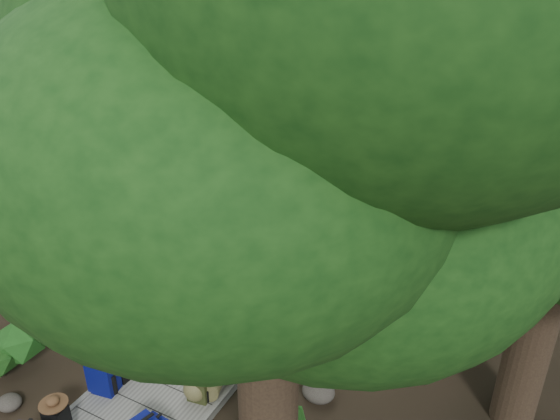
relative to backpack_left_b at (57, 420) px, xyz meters
The scene contains 38 objects.
ground 4.08m from the backpack_left_b, 79.85° to the left, with size 120.00×120.00×0.00m, color #312418.
sand_beach 20.01m from the backpack_left_b, 87.95° to the left, with size 40.00×22.00×0.02m, color tan.
water_bay 42.66m from the backpack_left_b, 137.18° to the left, with size 50.00×60.00×0.02m, color #294355.
distant_hill 65.17m from the backpack_left_b, 127.07° to the left, with size 32.00×16.00×12.00m, color black.
boardwalk 5.06m from the backpack_left_b, 81.85° to the left, with size 2.00×12.00×0.12m, color gray.
backpack_left_b is the anchor object (origin of this frame).
backpack_left_c 0.98m from the backpack_left_b, 94.04° to the left, with size 0.43×0.31×0.79m, color #080669, non-canonical shape.
backpack_left_d 1.96m from the backpack_left_b, 91.32° to the left, with size 0.34×0.24×0.52m, color #080669, non-canonical shape.
backpack_right_d 2.04m from the backpack_left_b, 47.97° to the left, with size 0.33×0.23×0.50m, color #323D1A, non-canonical shape.
duffel_right_khaki 2.29m from the backpack_left_b, 51.66° to the left, with size 0.41×0.62×0.41m, color olive, non-canonical shape.
duffel_right_black 2.93m from the backpack_left_b, 60.26° to the left, with size 0.39×0.62×0.39m, color black, non-canonical shape.
suitcase_on_boardwalk 1.32m from the backpack_left_b, 93.46° to the left, with size 0.44×0.24×0.68m, color black, non-canonical shape.
lone_suitcase_on_sand 12.15m from the backpack_left_b, 85.41° to the left, with size 0.47×0.27×0.74m, color black, non-canonical shape.
hat_brown 0.37m from the backpack_left_b, 57.73° to the left, with size 0.40×0.40×0.12m, color #51351E, non-canonical shape.
hat_white 1.17m from the backpack_left_b, 94.31° to the left, with size 0.35×0.35×0.12m, color silver, non-canonical shape.
kayak 14.97m from the backpack_left_b, 98.98° to the left, with size 0.72×3.27×0.33m, color red.
sun_lounger 14.22m from the backpack_left_b, 75.80° to the left, with size 0.65×2.00×0.65m, color silver, non-canonical shape.
tree_right_a 5.16m from the backpack_left_b, ahead, with size 5.08×5.08×8.47m, color black, non-canonical shape.
tree_right_c 7.87m from the backpack_left_b, 51.62° to the left, with size 5.01×5.01×8.67m, color black, non-canonical shape.
tree_right_e 12.63m from the backpack_left_b, 66.31° to the left, with size 5.53×5.53×9.96m, color black, non-canonical shape.
tree_left_b 6.87m from the backpack_left_b, 132.92° to the left, with size 4.81×4.81×8.65m, color black, non-canonical shape.
tree_left_c 7.76m from the backpack_left_b, 112.53° to the left, with size 4.33×4.33×7.52m, color black, non-canonical shape.
tree_back_b 20.57m from the backpack_left_b, 81.64° to the left, with size 5.02×5.02×8.96m, color black, non-canonical shape.
tree_back_d 18.84m from the backpack_left_b, 104.06° to the left, with size 4.82×4.82×8.03m, color black, non-canonical shape.
palm_right_a 10.58m from the backpack_left_b, 69.93° to the left, with size 4.00×4.00×6.83m, color #184413, non-canonical shape.
palm_right_c 17.12m from the backpack_left_b, 78.87° to the left, with size 4.24×4.24×6.74m, color #184413, non-canonical shape.
palm_left_a 11.78m from the backpack_left_b, 108.32° to the left, with size 4.61×4.61×7.34m, color #184413, non-canonical shape.
rock_left_a 1.25m from the backpack_left_b, behind, with size 0.39×0.35×0.22m, color #4C473F, non-canonical shape.
rock_left_b 2.62m from the backpack_left_b, 124.88° to the left, with size 0.34×0.31×0.19m, color #4C473F, non-canonical shape.
rock_left_c 4.87m from the backpack_left_b, 99.72° to the left, with size 0.49×0.44×0.27m, color #4C473F, non-canonical shape.
rock_left_d 7.41m from the backpack_left_b, 101.95° to the left, with size 0.31×0.28×0.17m, color #4C473F, non-canonical shape.
rock_right_b 3.88m from the backpack_left_b, 40.10° to the left, with size 0.53×0.48×0.29m, color #4C473F, non-canonical shape.
rock_right_c 5.53m from the backpack_left_b, 65.40° to the left, with size 0.28×0.25×0.15m, color #4C473F, non-canonical shape.
shrub_left_a 1.96m from the backpack_left_b, 161.66° to the left, with size 0.94×0.94×0.84m, color #1C4F17, non-canonical shape.
shrub_left_b 4.70m from the backpack_left_b, 105.05° to the left, with size 0.86×0.86×0.77m, color #1C4F17, non-canonical shape.
shrub_left_c 9.13m from the backpack_left_b, 102.83° to the left, with size 1.27×1.27×1.15m, color #1C4F17, non-canonical shape.
shrub_right_b 6.58m from the backpack_left_b, 57.72° to the left, with size 1.39×1.39×1.25m, color #1C4F17, non-canonical shape.
shrub_right_c 10.02m from the backpack_left_b, 75.40° to the left, with size 0.91×0.91×0.82m, color #1C4F17, non-canonical shape.
Camera 1 is at (4.71, -7.48, 6.56)m, focal length 35.00 mm.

